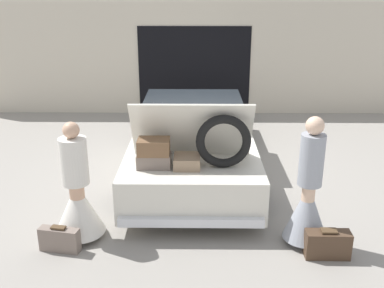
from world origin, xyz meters
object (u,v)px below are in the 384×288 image
person_right (308,200)px  suitcase_beside_left_person (60,239)px  suitcase_beside_right_person (327,244)px  car (193,138)px  person_left (78,198)px

person_right → suitcase_beside_left_person: size_ratio=3.23×
suitcase_beside_left_person → suitcase_beside_right_person: suitcase_beside_right_person is taller
car → suitcase_beside_right_person: size_ratio=9.11×
person_left → suitcase_beside_left_person: bearing=-16.3°
person_left → suitcase_beside_right_person: bearing=92.8°
person_right → suitcase_beside_left_person: person_right is taller
person_right → suitcase_beside_right_person: (0.21, -0.32, -0.44)m
suitcase_beside_left_person → suitcase_beside_right_person: 3.33m
person_left → person_right: person_right is taller
suitcase_beside_right_person → person_right: bearing=122.9°
car → suitcase_beside_left_person: bearing=-121.2°
person_left → suitcase_beside_right_person: person_left is taller
person_left → person_right: bearing=98.4°
car → person_left: (-1.47, -2.38, -0.01)m
suitcase_beside_left_person → car: bearing=58.8°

